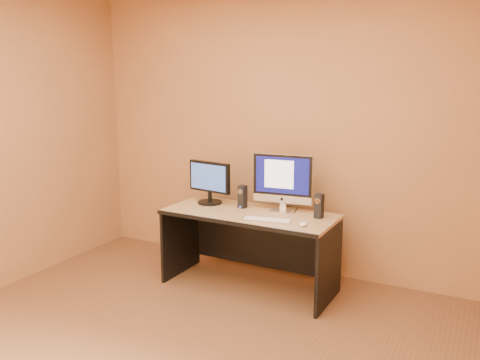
# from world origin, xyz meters

# --- Properties ---
(walls) EXTENTS (4.00, 4.00, 2.60)m
(walls) POSITION_xyz_m (0.00, 0.00, 1.30)
(walls) COLOR #AA7144
(walls) RESTS_ON ground
(desk) EXTENTS (1.48, 0.67, 0.68)m
(desk) POSITION_xyz_m (-0.07, 1.40, 0.34)
(desk) COLOR tan
(desk) RESTS_ON ground
(imac) EXTENTS (0.54, 0.25, 0.50)m
(imac) POSITION_xyz_m (0.15, 1.57, 0.93)
(imac) COLOR #B9BABE
(imac) RESTS_ON desk
(second_monitor) EXTENTS (0.47, 0.28, 0.39)m
(second_monitor) POSITION_xyz_m (-0.53, 1.52, 0.87)
(second_monitor) COLOR black
(second_monitor) RESTS_ON desk
(speaker_left) EXTENTS (0.07, 0.07, 0.20)m
(speaker_left) POSITION_xyz_m (-0.20, 1.51, 0.78)
(speaker_left) COLOR black
(speaker_left) RESTS_ON desk
(speaker_right) EXTENTS (0.07, 0.07, 0.20)m
(speaker_right) POSITION_xyz_m (0.51, 1.51, 0.78)
(speaker_right) COLOR black
(speaker_right) RESTS_ON desk
(keyboard) EXTENTS (0.41, 0.18, 0.02)m
(keyboard) POSITION_xyz_m (0.16, 1.24, 0.69)
(keyboard) COLOR #B0B0B4
(keyboard) RESTS_ON desk
(mouse) EXTENTS (0.05, 0.09, 0.03)m
(mouse) POSITION_xyz_m (0.48, 1.24, 0.70)
(mouse) COLOR white
(mouse) RESTS_ON desk
(cable_a) EXTENTS (0.04, 0.20, 0.01)m
(cable_a) POSITION_xyz_m (0.26, 1.65, 0.68)
(cable_a) COLOR black
(cable_a) RESTS_ON desk
(cable_b) EXTENTS (0.10, 0.14, 0.01)m
(cable_b) POSITION_xyz_m (0.13, 1.68, 0.68)
(cable_b) COLOR black
(cable_b) RESTS_ON desk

